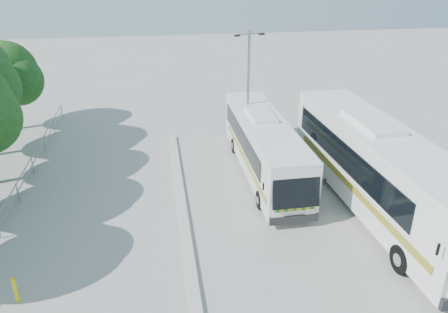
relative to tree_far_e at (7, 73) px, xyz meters
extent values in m
plane|color=#989893|center=(12.63, -13.30, -3.89)|extent=(100.00, 100.00, 0.00)
cube|color=#B2B2AD|center=(10.33, -11.30, -3.81)|extent=(0.40, 16.00, 0.15)
cylinder|color=gray|center=(2.63, -9.30, -2.94)|extent=(0.06, 22.00, 0.06)
cylinder|color=gray|center=(2.63, -9.30, -3.34)|extent=(0.06, 22.00, 0.06)
cylinder|color=gray|center=(2.63, 0.70, -3.39)|extent=(0.06, 0.06, 1.00)
cylinder|color=#382314|center=(-0.07, 0.00, -2.50)|extent=(0.36, 0.36, 2.77)
sphere|color=#1E390F|center=(-0.07, 0.00, 0.02)|extent=(4.03, 4.03, 4.03)
sphere|color=#1E390F|center=(0.68, -0.50, -0.42)|extent=(3.28, 3.28, 3.28)
cube|color=silver|center=(14.92, -9.20, -2.22)|extent=(2.31, 10.66, 2.70)
cube|color=black|center=(14.96, -14.55, -1.89)|extent=(2.04, 0.42, 1.72)
cube|color=black|center=(13.79, -8.68, -1.89)|extent=(0.12, 8.51, 0.98)
cube|color=black|center=(16.04, -8.66, -1.89)|extent=(0.12, 8.51, 0.98)
cube|color=#0D6118|center=(13.79, -9.48, -2.73)|extent=(0.11, 9.22, 0.25)
cylinder|color=black|center=(13.94, -12.67, -3.44)|extent=(0.27, 0.89, 0.89)
cylinder|color=black|center=(15.95, -12.65, -3.44)|extent=(0.27, 0.89, 0.89)
cylinder|color=black|center=(13.89, -6.20, -3.44)|extent=(0.27, 0.89, 0.89)
cylinder|color=black|center=(15.89, -6.18, -3.44)|extent=(0.27, 0.89, 0.89)
cube|color=silver|center=(19.16, -13.50, -1.80)|extent=(3.28, 13.48, 3.40)
cube|color=black|center=(17.72, -12.88, -1.38)|extent=(0.45, 10.70, 1.23)
cube|color=black|center=(20.55, -12.78, -1.38)|extent=(0.45, 10.70, 1.23)
cube|color=#0D5D2A|center=(17.75, -13.89, -2.44)|extent=(0.46, 11.59, 0.31)
cylinder|color=black|center=(18.06, -17.89, -3.33)|extent=(0.38, 1.13, 1.12)
cylinder|color=black|center=(17.76, -9.76, -3.33)|extent=(0.38, 1.13, 1.12)
cylinder|color=black|center=(20.28, -9.66, -3.33)|extent=(0.38, 1.13, 1.12)
cylinder|color=gray|center=(14.63, -6.27, -0.32)|extent=(0.17, 0.17, 7.13)
cylinder|color=gray|center=(14.63, -6.27, 3.07)|extent=(1.41, 0.34, 0.07)
cube|color=black|center=(13.93, -6.40, 3.02)|extent=(0.34, 0.22, 0.11)
cube|color=black|center=(15.33, -6.13, 3.02)|extent=(0.34, 0.22, 0.11)
cylinder|color=#DCC10C|center=(4.32, -17.28, -3.40)|extent=(0.17, 0.17, 0.98)
camera|label=1|loc=(9.50, -29.76, 6.93)|focal=35.00mm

